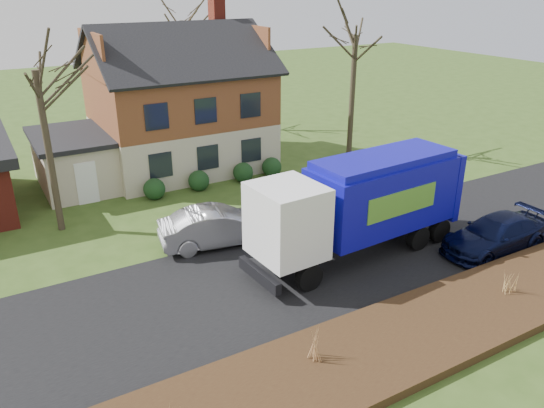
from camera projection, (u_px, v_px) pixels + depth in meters
ground at (272, 278)px, 19.54m from camera, size 120.00×120.00×0.00m
road at (272, 278)px, 19.54m from camera, size 80.00×7.00×0.02m
mulch_verge at (364, 356)px, 15.26m from camera, size 80.00×3.50×0.30m
main_house at (171, 99)px, 29.77m from camera, size 12.95×8.95×9.26m
garbage_truck at (363, 201)px, 20.46m from camera, size 9.35×3.02×3.95m
silver_sedan at (219, 226)px, 21.81m from camera, size 5.05×2.47×1.59m
navy_wagon at (495, 234)px, 21.32m from camera, size 4.89×2.02×1.41m
tree_front_west at (30, 43)px, 20.35m from camera, size 3.23×3.23×9.60m
tree_front_east at (357, 14)px, 30.50m from camera, size 3.71×3.71×10.31m
tree_back at (180, 5)px, 36.52m from camera, size 3.26×3.26×10.31m
grass_clump_mid at (316, 344)px, 14.70m from camera, size 0.36×0.30×1.02m
grass_clump_east at (509, 281)px, 17.96m from camera, size 0.33×0.27×0.82m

